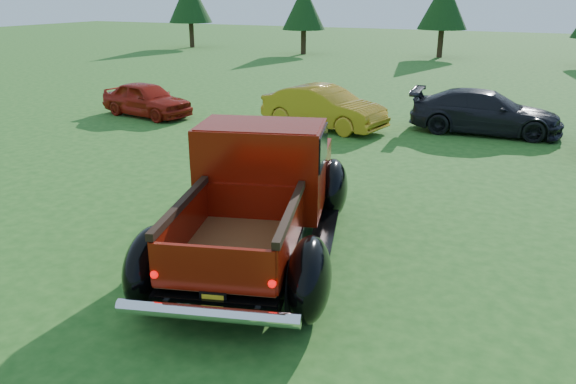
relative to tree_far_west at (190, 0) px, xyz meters
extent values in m
plane|color=#205418|center=(22.00, -30.00, -3.52)|extent=(120.00, 120.00, 0.00)
cylinder|color=#332114|center=(0.00, 0.00, -2.58)|extent=(0.36, 0.36, 1.87)
cone|color=black|center=(0.00, 0.00, 0.02)|extent=(3.33, 3.33, 3.33)
cylinder|color=#332114|center=(10.00, -1.00, -2.69)|extent=(0.36, 0.36, 1.66)
cone|color=black|center=(10.00, -1.00, -0.39)|extent=(2.94, 2.94, 2.94)
cylinder|color=#332114|center=(19.00, 1.00, -2.62)|extent=(0.36, 0.36, 1.80)
cone|color=black|center=(19.00, 1.00, -0.12)|extent=(3.20, 3.20, 3.20)
cylinder|color=black|center=(21.78, -32.44, -3.07)|extent=(0.51, 0.94, 0.90)
cylinder|color=black|center=(23.62, -31.90, -3.07)|extent=(0.51, 0.94, 0.90)
cylinder|color=black|center=(20.76, -28.98, -3.07)|extent=(0.51, 0.94, 0.90)
cylinder|color=black|center=(22.60, -28.44, -3.07)|extent=(0.51, 0.94, 0.90)
cube|color=black|center=(22.17, -30.39, -3.01)|extent=(3.00, 5.52, 0.23)
cube|color=maroon|center=(21.65, -28.61, -2.55)|extent=(2.31, 2.16, 0.70)
cube|color=silver|center=(21.41, -27.77, -2.56)|extent=(1.75, 0.57, 0.56)
cube|color=maroon|center=(22.06, -30.01, -2.17)|extent=(2.29, 1.81, 1.46)
cube|color=black|center=(22.06, -30.01, -1.77)|extent=(2.30, 1.71, 0.56)
cube|color=maroon|center=(22.06, -30.01, -1.47)|extent=(2.17, 1.67, 0.09)
cube|color=brown|center=(22.57, -31.74, -2.82)|extent=(2.09, 2.59, 0.06)
cube|color=maroon|center=(21.84, -31.96, -2.53)|extent=(0.69, 2.18, 0.59)
cube|color=maroon|center=(23.30, -31.53, -2.53)|extent=(0.69, 2.18, 0.59)
cube|color=maroon|center=(22.25, -30.66, -2.53)|extent=(1.48, 0.48, 0.59)
cube|color=maroon|center=(22.89, -32.82, -2.53)|extent=(1.48, 0.49, 0.59)
cube|color=black|center=(21.84, -31.96, -2.18)|extent=(0.73, 2.19, 0.10)
cube|color=black|center=(23.30, -31.53, -2.18)|extent=(0.73, 2.19, 0.10)
ellipsoid|color=black|center=(21.67, -32.47, -2.93)|extent=(0.83, 1.29, 0.99)
ellipsoid|color=black|center=(23.72, -31.87, -2.93)|extent=(0.83, 1.29, 0.99)
ellipsoid|color=black|center=(20.66, -29.02, -2.93)|extent=(0.83, 1.29, 0.99)
ellipsoid|color=black|center=(22.71, -28.41, -2.93)|extent=(0.83, 1.29, 0.99)
cube|color=black|center=(21.16, -30.74, -3.15)|extent=(1.01, 2.37, 0.07)
cube|color=black|center=(23.22, -30.14, -3.15)|extent=(1.01, 2.37, 0.07)
cylinder|color=silver|center=(22.97, -33.09, -2.96)|extent=(2.16, 0.79, 0.18)
cube|color=black|center=(22.90, -32.87, -2.90)|extent=(0.33, 0.11, 0.17)
cube|color=gold|center=(22.90, -32.88, -2.90)|extent=(0.26, 0.09, 0.11)
sphere|color=#CC0505|center=(22.20, -33.06, -2.64)|extent=(0.10, 0.10, 0.10)
sphere|color=#CC0505|center=(23.59, -32.65, -2.64)|extent=(0.10, 0.10, 0.10)
imported|color=#9C1A0E|center=(13.50, -22.38, -2.93)|extent=(3.64, 1.94, 1.18)
imported|color=#B18417|center=(19.74, -21.47, -2.86)|extent=(4.20, 2.13, 1.32)
imported|color=black|center=(24.43, -19.96, -2.87)|extent=(4.58, 2.13, 1.29)
camera|label=1|loc=(26.23, -37.81, 0.56)|focal=35.00mm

